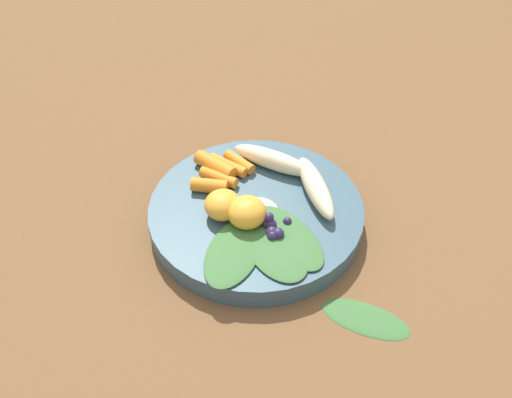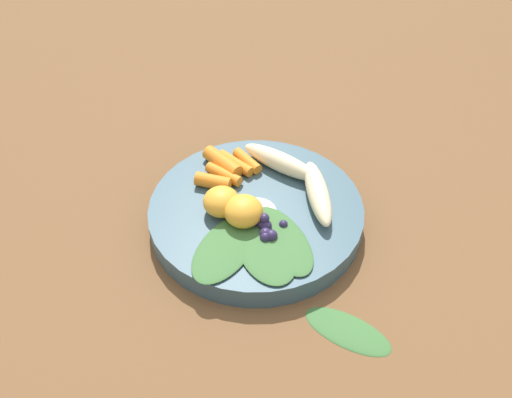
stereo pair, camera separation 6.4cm
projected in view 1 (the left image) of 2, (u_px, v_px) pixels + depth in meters
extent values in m
plane|color=brown|center=(256.00, 221.00, 0.67)|extent=(2.40, 2.40, 0.00)
cylinder|color=#385666|center=(256.00, 213.00, 0.66)|extent=(0.27, 0.27, 0.03)
ellipsoid|color=beige|center=(273.00, 160.00, 0.69)|extent=(0.05, 0.12, 0.03)
ellipsoid|color=beige|center=(315.00, 187.00, 0.65)|extent=(0.09, 0.11, 0.03)
ellipsoid|color=#F4A833|center=(247.00, 212.00, 0.61)|extent=(0.05, 0.05, 0.04)
ellipsoid|color=#F4A833|center=(223.00, 205.00, 0.62)|extent=(0.04, 0.04, 0.03)
cylinder|color=orange|center=(239.00, 162.00, 0.70)|extent=(0.02, 0.05, 0.01)
cylinder|color=orange|center=(228.00, 165.00, 0.69)|extent=(0.02, 0.06, 0.01)
cylinder|color=orange|center=(215.00, 166.00, 0.69)|extent=(0.02, 0.06, 0.02)
cylinder|color=orange|center=(216.00, 179.00, 0.67)|extent=(0.03, 0.05, 0.01)
cylinder|color=orange|center=(209.00, 186.00, 0.66)|extent=(0.04, 0.05, 0.02)
sphere|color=#2D234C|center=(271.00, 225.00, 0.61)|extent=(0.01, 0.01, 0.01)
sphere|color=#2D234C|center=(270.00, 225.00, 0.61)|extent=(0.01, 0.01, 0.01)
sphere|color=#2D234C|center=(267.00, 223.00, 0.61)|extent=(0.01, 0.01, 0.01)
sphere|color=#2D234C|center=(272.00, 236.00, 0.60)|extent=(0.01, 0.01, 0.01)
sphere|color=#2D234C|center=(287.00, 221.00, 0.62)|extent=(0.01, 0.01, 0.01)
sphere|color=#2D234C|center=(272.00, 232.00, 0.60)|extent=(0.01, 0.01, 0.01)
sphere|color=#2D234C|center=(256.00, 220.00, 0.62)|extent=(0.01, 0.01, 0.01)
sphere|color=#2D234C|center=(269.00, 223.00, 0.61)|extent=(0.01, 0.01, 0.01)
sphere|color=#2D234C|center=(278.00, 234.00, 0.60)|extent=(0.01, 0.01, 0.01)
sphere|color=#2D234C|center=(258.00, 222.00, 0.61)|extent=(0.01, 0.01, 0.01)
sphere|color=#2D234C|center=(269.00, 217.00, 0.61)|extent=(0.01, 0.01, 0.01)
cylinder|color=white|center=(258.00, 212.00, 0.63)|extent=(0.05, 0.05, 0.00)
ellipsoid|color=#3D7038|center=(235.00, 250.00, 0.59)|extent=(0.13, 0.10, 0.01)
ellipsoid|color=#3D7038|center=(276.00, 250.00, 0.59)|extent=(0.09, 0.12, 0.01)
ellipsoid|color=#3D7038|center=(287.00, 236.00, 0.60)|extent=(0.09, 0.13, 0.01)
ellipsoid|color=#3D7038|center=(366.00, 318.00, 0.56)|extent=(0.07, 0.11, 0.01)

